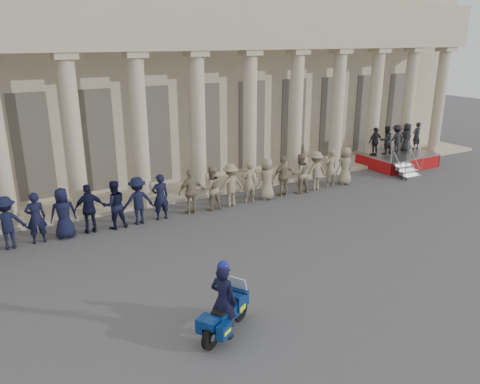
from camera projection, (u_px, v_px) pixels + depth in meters
The scene contains 6 objects.
ground at pixel (274, 276), 14.00m from camera, with size 90.00×90.00×0.00m, color #404042.
building at pixel (122, 83), 24.75m from camera, with size 40.00×12.50×9.00m.
officer_rank at pixel (110, 205), 17.19m from camera, with size 23.66×0.70×1.84m.
reviewing_stand at pixel (396, 145), 25.60m from camera, with size 3.93×3.70×2.28m.
motorcycle at pixel (226, 314), 11.13m from camera, with size 1.71×1.26×1.23m.
rider at pixel (224, 300), 10.90m from camera, with size 0.73×0.82×1.97m.
Camera 1 is at (-7.08, -10.36, 6.77)m, focal length 35.00 mm.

